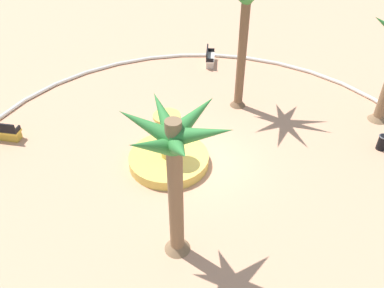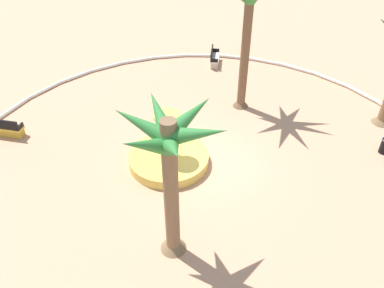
{
  "view_description": "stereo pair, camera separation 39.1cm",
  "coord_description": "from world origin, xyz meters",
  "px_view_note": "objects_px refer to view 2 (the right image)",
  "views": [
    {
      "loc": [
        -12.46,
        4.31,
        11.12
      ],
      "look_at": [
        0.09,
        0.42,
        1.0
      ],
      "focal_mm": 36.75,
      "sensor_mm": 36.0,
      "label": 1
    },
    {
      "loc": [
        -12.57,
        3.93,
        11.12
      ],
      "look_at": [
        0.09,
        0.42,
        1.0
      ],
      "focal_mm": 36.75,
      "sensor_mm": 36.0,
      "label": 2
    }
  ],
  "objects_px": {
    "palm_tree_mid_plaza": "(169,158)",
    "bench_east": "(7,129)",
    "palm_tree_near_fountain": "(249,5)",
    "bench_west": "(214,59)",
    "fountain": "(169,157)"
  },
  "relations": [
    {
      "from": "palm_tree_mid_plaza",
      "to": "bench_east",
      "type": "height_order",
      "value": "palm_tree_mid_plaza"
    },
    {
      "from": "palm_tree_near_fountain",
      "to": "bench_west",
      "type": "xyz_separation_m",
      "value": [
        5.09,
        -0.2,
        -4.96
      ]
    },
    {
      "from": "fountain",
      "to": "palm_tree_mid_plaza",
      "type": "xyz_separation_m",
      "value": [
        -4.44,
        0.86,
        3.67
      ]
    },
    {
      "from": "palm_tree_mid_plaza",
      "to": "bench_west",
      "type": "bearing_deg",
      "value": -23.75
    },
    {
      "from": "fountain",
      "to": "palm_tree_near_fountain",
      "type": "relative_size",
      "value": 0.51
    },
    {
      "from": "palm_tree_near_fountain",
      "to": "palm_tree_mid_plaza",
      "type": "distance_m",
      "value": 9.82
    },
    {
      "from": "palm_tree_near_fountain",
      "to": "bench_west",
      "type": "relative_size",
      "value": 4.05
    },
    {
      "from": "fountain",
      "to": "palm_tree_near_fountain",
      "type": "height_order",
      "value": "palm_tree_near_fountain"
    },
    {
      "from": "bench_east",
      "to": "palm_tree_near_fountain",
      "type": "bearing_deg",
      "value": -92.39
    },
    {
      "from": "fountain",
      "to": "palm_tree_mid_plaza",
      "type": "relative_size",
      "value": 0.62
    },
    {
      "from": "palm_tree_mid_plaza",
      "to": "bench_east",
      "type": "relative_size",
      "value": 3.38
    },
    {
      "from": "fountain",
      "to": "palm_tree_near_fountain",
      "type": "xyz_separation_m",
      "value": [
        3.55,
        -4.7,
        4.96
      ]
    },
    {
      "from": "bench_east",
      "to": "fountain",
      "type": "bearing_deg",
      "value": -120.24
    },
    {
      "from": "palm_tree_mid_plaza",
      "to": "bench_east",
      "type": "bearing_deg",
      "value": 35.58
    },
    {
      "from": "fountain",
      "to": "palm_tree_mid_plaza",
      "type": "distance_m",
      "value": 5.82
    }
  ]
}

